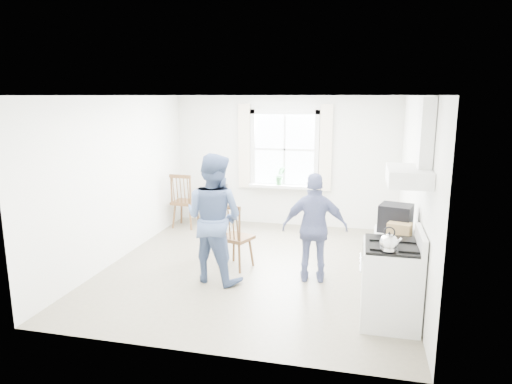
# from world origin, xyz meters

# --- Properties ---
(room_shell) EXTENTS (4.62, 5.12, 2.64)m
(room_shell) POSITION_xyz_m (0.00, 0.00, 1.30)
(room_shell) COLOR gray
(room_shell) RESTS_ON ground
(window_assembly) EXTENTS (1.88, 0.24, 1.70)m
(window_assembly) POSITION_xyz_m (0.00, 2.45, 1.46)
(window_assembly) COLOR white
(window_assembly) RESTS_ON room_shell
(range_hood) EXTENTS (0.45, 0.76, 0.94)m
(range_hood) POSITION_xyz_m (2.07, -1.35, 1.90)
(range_hood) COLOR silver
(range_hood) RESTS_ON room_shell
(shelf_unit) EXTENTS (0.40, 0.30, 0.80)m
(shelf_unit) POSITION_xyz_m (-1.40, 2.33, 0.40)
(shelf_unit) COLOR slate
(shelf_unit) RESTS_ON ground
(gas_stove) EXTENTS (0.68, 0.76, 1.12)m
(gas_stove) POSITION_xyz_m (1.91, -1.35, 0.48)
(gas_stove) COLOR silver
(gas_stove) RESTS_ON ground
(kettle) EXTENTS (0.20, 0.20, 0.28)m
(kettle) POSITION_xyz_m (1.84, -1.62, 1.04)
(kettle) COLOR silver
(kettle) RESTS_ON gas_stove
(low_cabinet) EXTENTS (0.50, 0.55, 0.90)m
(low_cabinet) POSITION_xyz_m (1.98, -0.65, 0.45)
(low_cabinet) COLOR silver
(low_cabinet) RESTS_ON ground
(stereo_stack) EXTENTS (0.46, 0.43, 0.35)m
(stereo_stack) POSITION_xyz_m (1.97, -0.63, 1.07)
(stereo_stack) COLOR black
(stereo_stack) RESTS_ON low_cabinet
(cardboard_box) EXTENTS (0.32, 0.27, 0.17)m
(cardboard_box) POSITION_xyz_m (2.01, -0.87, 0.99)
(cardboard_box) COLOR #A78651
(cardboard_box) RESTS_ON low_cabinet
(windsor_chair_a) EXTENTS (0.50, 0.49, 1.11)m
(windsor_chair_a) POSITION_xyz_m (-1.91, 1.74, 0.68)
(windsor_chair_a) COLOR #4D3018
(windsor_chair_a) RESTS_ON ground
(windsor_chair_b) EXTENTS (0.56, 0.55, 1.04)m
(windsor_chair_b) POSITION_xyz_m (-0.34, -0.18, 0.63)
(windsor_chair_b) COLOR #4D3018
(windsor_chair_b) RESTS_ON ground
(person_left) EXTENTS (0.63, 0.63, 1.40)m
(person_left) POSITION_xyz_m (-0.80, 0.45, 0.70)
(person_left) COLOR white
(person_left) RESTS_ON ground
(person_mid) EXTENTS (1.09, 1.09, 1.83)m
(person_mid) POSITION_xyz_m (-0.47, -0.62, 0.92)
(person_mid) COLOR #495D87
(person_mid) RESTS_ON ground
(person_right) EXTENTS (1.02, 1.02, 1.56)m
(person_right) POSITION_xyz_m (0.92, -0.33, 0.78)
(person_right) COLOR navy
(person_right) RESTS_ON ground
(potted_plant) EXTENTS (0.26, 0.26, 0.36)m
(potted_plant) POSITION_xyz_m (-0.06, 2.36, 1.03)
(potted_plant) COLOR #367A3D
(potted_plant) RESTS_ON window_assembly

